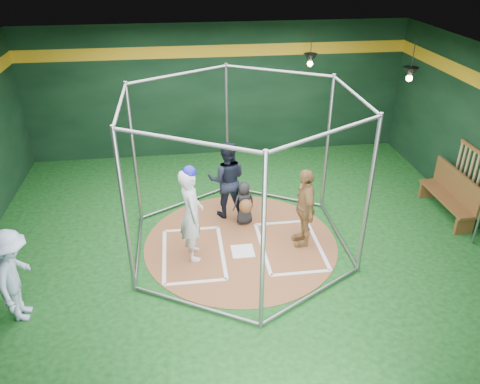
{
  "coord_description": "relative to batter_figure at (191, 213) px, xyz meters",
  "views": [
    {
      "loc": [
        -1.04,
        -7.58,
        5.34
      ],
      "look_at": [
        0.0,
        0.1,
        1.1
      ],
      "focal_mm": 35.0,
      "sensor_mm": 36.0,
      "label": 1
    }
  ],
  "objects": [
    {
      "name": "pendant_lamp_near",
      "position": [
        3.14,
        3.89,
        1.8
      ],
      "size": [
        0.34,
        0.34,
        0.9
      ],
      "color": "black",
      "rests_on": "room_shell"
    },
    {
      "name": "bat_rack",
      "position": [
        5.87,
        0.69,
        0.1
      ],
      "size": [
        0.07,
        1.25,
        0.98
      ],
      "color": "brown",
      "rests_on": "room_shell"
    },
    {
      "name": "home_plate",
      "position": [
        0.94,
        -0.01,
        -0.93
      ],
      "size": [
        0.43,
        0.43,
        0.01
      ],
      "primitive_type": "cube",
      "color": "white",
      "rests_on": "clay_disc"
    },
    {
      "name": "clay_disc",
      "position": [
        0.94,
        0.29,
        -0.94
      ],
      "size": [
        3.8,
        3.8,
        0.01
      ],
      "primitive_type": "cylinder",
      "color": "brown",
      "rests_on": "ground"
    },
    {
      "name": "pendant_lamp_far",
      "position": [
        4.94,
        2.29,
        1.8
      ],
      "size": [
        0.34,
        0.34,
        0.9
      ],
      "color": "black",
      "rests_on": "room_shell"
    },
    {
      "name": "batter_box_left",
      "position": [
        -0.01,
        0.04,
        -0.93
      ],
      "size": [
        1.17,
        1.77,
        0.01
      ],
      "color": "white",
      "rests_on": "clay_disc"
    },
    {
      "name": "batting_cage",
      "position": [
        0.94,
        0.29,
        0.55
      ],
      "size": [
        4.05,
        4.67,
        3.0
      ],
      "color": "gray",
      "rests_on": "ground"
    },
    {
      "name": "batter_figure",
      "position": [
        0.0,
        0.0,
        0.0
      ],
      "size": [
        0.5,
        0.7,
        1.88
      ],
      "color": "silver",
      "rests_on": "clay_disc"
    },
    {
      "name": "dugout_bench",
      "position": [
        5.57,
        0.8,
        -0.43
      ],
      "size": [
        0.4,
        1.73,
        1.01
      ],
      "color": "brown",
      "rests_on": "ground"
    },
    {
      "name": "batter_box_right",
      "position": [
        1.89,
        0.04,
        -0.93
      ],
      "size": [
        1.17,
        1.77,
        0.01
      ],
      "color": "white",
      "rests_on": "clay_disc"
    },
    {
      "name": "catcher_figure",
      "position": [
        1.11,
        0.99,
        -0.45
      ],
      "size": [
        0.52,
        0.59,
        0.94
      ],
      "color": "black",
      "rests_on": "clay_disc"
    },
    {
      "name": "visitor_leopard",
      "position": [
        2.15,
        0.15,
        -0.13
      ],
      "size": [
        0.4,
        0.94,
        1.6
      ],
      "primitive_type": "imported",
      "rotation": [
        0.0,
        0.0,
        -1.58
      ],
      "color": "tan",
      "rests_on": "clay_disc"
    },
    {
      "name": "umpire",
      "position": [
        0.8,
        1.41,
        -0.09
      ],
      "size": [
        0.89,
        0.74,
        1.69
      ],
      "primitive_type": "imported",
      "rotation": [
        0.0,
        0.0,
        3.02
      ],
      "color": "black",
      "rests_on": "clay_disc"
    },
    {
      "name": "room_shell",
      "position": [
        0.94,
        0.3,
        0.81
      ],
      "size": [
        10.1,
        9.1,
        3.53
      ],
      "color": "#0D3A11",
      "rests_on": "ground"
    },
    {
      "name": "bystander_blue",
      "position": [
        -2.76,
        -1.24,
        -0.15
      ],
      "size": [
        0.6,
        1.03,
        1.58
      ],
      "primitive_type": "imported",
      "rotation": [
        0.0,
        0.0,
        1.58
      ],
      "color": "#ADC3E6",
      "rests_on": "ground"
    }
  ]
}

